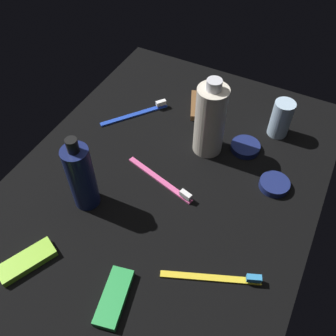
# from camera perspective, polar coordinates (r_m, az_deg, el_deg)

# --- Properties ---
(ground_plane) EXTENTS (0.84, 0.64, 0.01)m
(ground_plane) POSITION_cam_1_polar(r_m,az_deg,el_deg) (0.81, 0.00, -1.64)
(ground_plane) COLOR black
(lotion_bottle) EXTENTS (0.05, 0.05, 0.18)m
(lotion_bottle) POSITION_cam_1_polar(r_m,az_deg,el_deg) (0.73, -13.30, -1.33)
(lotion_bottle) COLOR #151E51
(lotion_bottle) RESTS_ON ground_plane
(bodywash_bottle) EXTENTS (0.07, 0.07, 0.19)m
(bodywash_bottle) POSITION_cam_1_polar(r_m,az_deg,el_deg) (0.81, 6.54, 7.39)
(bodywash_bottle) COLOR silver
(bodywash_bottle) RESTS_ON ground_plane
(deodorant_stick) EXTENTS (0.05, 0.05, 0.09)m
(deodorant_stick) POSITION_cam_1_polar(r_m,az_deg,el_deg) (0.91, 17.11, 7.32)
(deodorant_stick) COLOR silver
(deodorant_stick) RESTS_ON ground_plane
(toothbrush_pink) EXTENTS (0.06, 0.18, 0.02)m
(toothbrush_pink) POSITION_cam_1_polar(r_m,az_deg,el_deg) (0.79, -0.75, -2.05)
(toothbrush_pink) COLOR #E55999
(toothbrush_pink) RESTS_ON ground_plane
(toothbrush_blue) EXTENTS (0.15, 0.12, 0.02)m
(toothbrush_blue) POSITION_cam_1_polar(r_m,az_deg,el_deg) (0.95, -4.63, 8.57)
(toothbrush_blue) COLOR blue
(toothbrush_blue) RESTS_ON ground_plane
(toothbrush_yellow) EXTENTS (0.08, 0.17, 0.02)m
(toothbrush_yellow) POSITION_cam_1_polar(r_m,az_deg,el_deg) (0.69, 7.59, -16.47)
(toothbrush_yellow) COLOR yellow
(toothbrush_yellow) RESTS_ON ground_plane
(snack_bar_green) EXTENTS (0.11, 0.06, 0.01)m
(snack_bar_green) POSITION_cam_1_polar(r_m,az_deg,el_deg) (0.67, -8.34, -19.22)
(snack_bar_green) COLOR green
(snack_bar_green) RESTS_ON ground_plane
(snack_bar_brown) EXTENTS (0.11, 0.08, 0.01)m
(snack_bar_brown) POSITION_cam_1_polar(r_m,az_deg,el_deg) (0.97, 4.78, 9.65)
(snack_bar_brown) COLOR brown
(snack_bar_brown) RESTS_ON ground_plane
(snack_bar_lime) EXTENTS (0.11, 0.08, 0.01)m
(snack_bar_lime) POSITION_cam_1_polar(r_m,az_deg,el_deg) (0.74, -21.02, -13.32)
(snack_bar_lime) COLOR #8CD133
(snack_bar_lime) RESTS_ON ground_plane
(cream_tin_left) EXTENTS (0.07, 0.07, 0.02)m
(cream_tin_left) POSITION_cam_1_polar(r_m,az_deg,el_deg) (0.88, 11.89, 3.20)
(cream_tin_left) COLOR navy
(cream_tin_left) RESTS_ON ground_plane
(cream_tin_right) EXTENTS (0.06, 0.06, 0.02)m
(cream_tin_right) POSITION_cam_1_polar(r_m,az_deg,el_deg) (0.82, 16.15, -2.45)
(cream_tin_right) COLOR navy
(cream_tin_right) RESTS_ON ground_plane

